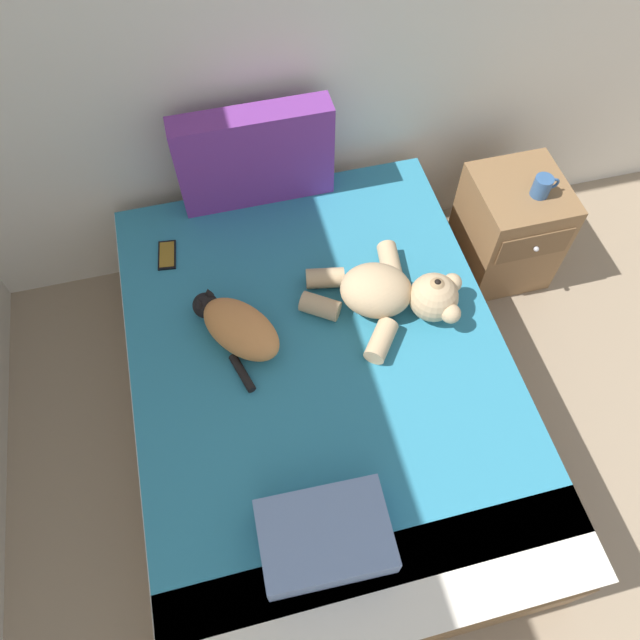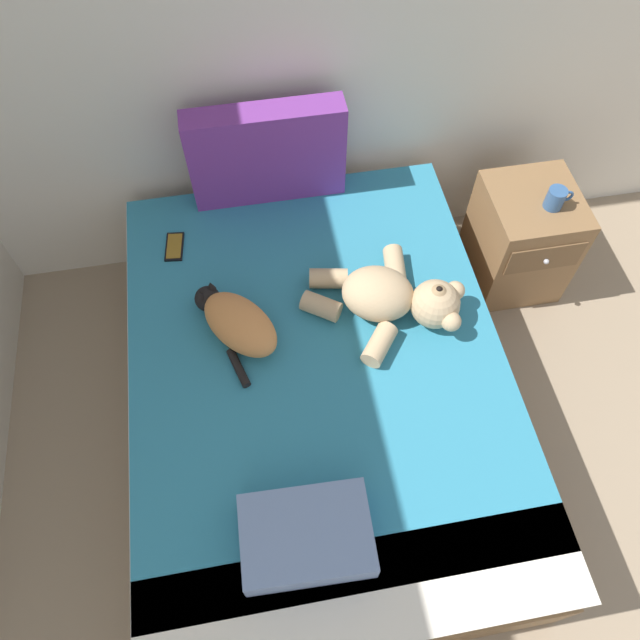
# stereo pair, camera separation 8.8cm
# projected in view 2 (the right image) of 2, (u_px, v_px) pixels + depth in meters

# --- Properties ---
(bed) EXTENTS (1.44, 1.92, 0.52)m
(bed) POSITION_uv_depth(u_px,v_px,m) (318.00, 392.00, 2.49)
(bed) COLOR olive
(bed) RESTS_ON ground_plane
(patterned_cushion) EXTENTS (0.65, 0.13, 0.44)m
(patterned_cushion) POSITION_uv_depth(u_px,v_px,m) (267.00, 154.00, 2.53)
(patterned_cushion) COLOR #72338C
(patterned_cushion) RESTS_ON bed
(cat) EXTENTS (0.35, 0.43, 0.15)m
(cat) POSITION_uv_depth(u_px,v_px,m) (237.00, 322.00, 2.27)
(cat) COLOR #D18447
(cat) RESTS_ON bed
(teddy_bear) EXTENTS (0.62, 0.52, 0.20)m
(teddy_bear) POSITION_uv_depth(u_px,v_px,m) (394.00, 298.00, 2.31)
(teddy_bear) COLOR tan
(teddy_bear) RESTS_ON bed
(cell_phone) EXTENTS (0.09, 0.16, 0.01)m
(cell_phone) POSITION_uv_depth(u_px,v_px,m) (174.00, 247.00, 2.54)
(cell_phone) COLOR black
(cell_phone) RESTS_ON bed
(throw_pillow) EXTENTS (0.41, 0.29, 0.11)m
(throw_pillow) POSITION_uv_depth(u_px,v_px,m) (306.00, 536.00, 1.87)
(throw_pillow) COLOR #728CB7
(throw_pillow) RESTS_ON bed
(nightstand) EXTENTS (0.40, 0.45, 0.55)m
(nightstand) POSITION_uv_depth(u_px,v_px,m) (521.00, 239.00, 2.89)
(nightstand) COLOR olive
(nightstand) RESTS_ON ground_plane
(mug) EXTENTS (0.12, 0.08, 0.09)m
(mug) POSITION_uv_depth(u_px,v_px,m) (556.00, 198.00, 2.59)
(mug) COLOR #33598C
(mug) RESTS_ON nightstand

